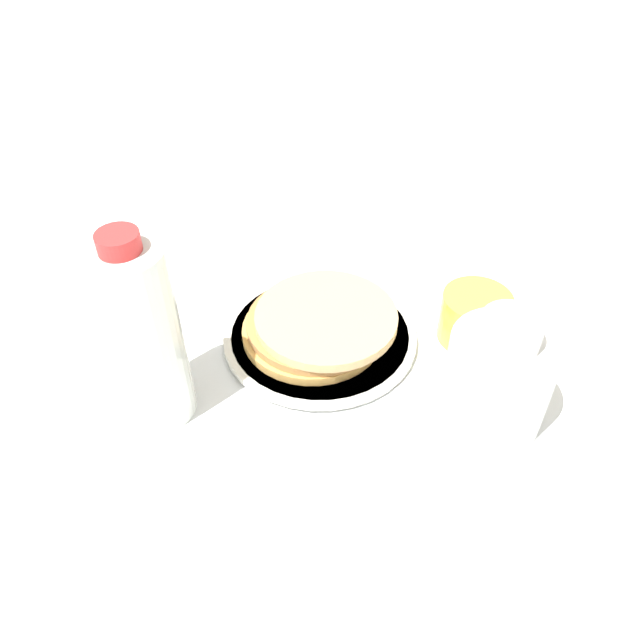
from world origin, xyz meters
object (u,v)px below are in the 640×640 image
at_px(juice_glass, 474,317).
at_px(cream_jug, 497,378).
at_px(pancake_stack, 319,324).
at_px(plate, 320,336).
at_px(water_bottle_near, 143,336).

xyz_separation_m(juice_glass, cream_jug, (0.05, -0.11, 0.03)).
relative_size(pancake_stack, juice_glass, 2.22).
distance_m(plate, cream_jug, 0.22).
bearing_deg(cream_jug, water_bottle_near, -154.30).
bearing_deg(juice_glass, pancake_stack, -149.79).
height_order(plate, cream_jug, cream_jug).
xyz_separation_m(plate, water_bottle_near, (-0.11, -0.18, 0.10)).
relative_size(pancake_stack, water_bottle_near, 0.81).
bearing_deg(juice_glass, plate, -150.32).
distance_m(pancake_stack, cream_jug, 0.22).
distance_m(cream_jug, water_bottle_near, 0.36).
height_order(pancake_stack, juice_glass, juice_glass).
bearing_deg(pancake_stack, cream_jug, -5.07).
bearing_deg(water_bottle_near, juice_glass, 45.15).
bearing_deg(water_bottle_near, plate, 59.15).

